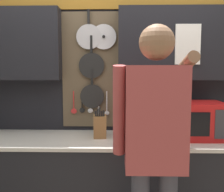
# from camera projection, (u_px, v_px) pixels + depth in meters

# --- Properties ---
(base_cabinet_counter) EXTENTS (2.50, 0.61, 0.94)m
(base_cabinet_counter) POSITION_uv_depth(u_px,v_px,m) (122.00, 190.00, 2.22)
(base_cabinet_counter) COLOR black
(base_cabinet_counter) RESTS_ON ground_plane
(back_wall_unit) EXTENTS (3.07, 0.22, 2.43)m
(back_wall_unit) POSITION_uv_depth(u_px,v_px,m) (125.00, 76.00, 2.39)
(back_wall_unit) COLOR black
(back_wall_unit) RESTS_ON ground_plane
(microwave) EXTENTS (0.52, 0.37, 0.31)m
(microwave) POSITION_uv_depth(u_px,v_px,m) (192.00, 120.00, 2.17)
(microwave) COLOR red
(microwave) RESTS_ON base_cabinet_counter
(knife_block) EXTENTS (0.12, 0.16, 0.27)m
(knife_block) POSITION_uv_depth(u_px,v_px,m) (100.00, 126.00, 2.20)
(knife_block) COLOR brown
(knife_block) RESTS_ON base_cabinet_counter
(utensil_crock) EXTENTS (0.12, 0.12, 0.35)m
(utensil_crock) POSITION_uv_depth(u_px,v_px,m) (125.00, 127.00, 2.20)
(utensil_crock) COLOR white
(utensil_crock) RESTS_ON base_cabinet_counter
(person) EXTENTS (0.54, 0.69, 1.80)m
(person) POSITION_uv_depth(u_px,v_px,m) (155.00, 139.00, 1.60)
(person) COLOR #383842
(person) RESTS_ON ground_plane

